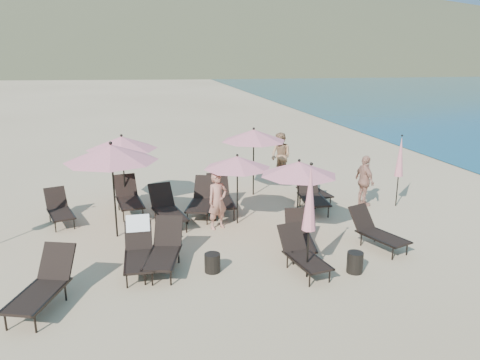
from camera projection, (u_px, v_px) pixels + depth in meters
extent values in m
plane|color=#D6BA8C|center=(283.00, 267.00, 10.52)|extent=(800.00, 800.00, 0.00)
cone|color=brown|center=(231.00, 14.00, 298.10)|extent=(690.00, 690.00, 55.00)
cone|color=brown|center=(390.00, 36.00, 356.65)|extent=(280.00, 280.00, 32.00)
cube|color=beige|center=(61.00, 27.00, 287.75)|extent=(18.00, 16.00, 38.00)
cube|color=black|center=(36.00, 297.00, 8.49)|extent=(1.04, 1.41, 0.05)
cube|color=black|center=(57.00, 261.00, 9.22)|extent=(0.78, 0.67, 0.65)
cylinder|color=black|center=(5.00, 321.00, 8.07)|extent=(0.04, 0.04, 0.36)
cylinder|color=black|center=(39.00, 291.00, 9.11)|extent=(0.04, 0.04, 0.36)
cylinder|color=black|center=(35.00, 323.00, 8.01)|extent=(0.04, 0.04, 0.36)
cylinder|color=black|center=(66.00, 292.00, 9.05)|extent=(0.04, 0.04, 0.36)
cube|color=black|center=(21.00, 294.00, 8.58)|extent=(0.52, 1.35, 0.04)
cube|color=black|center=(53.00, 296.00, 8.50)|extent=(0.52, 1.35, 0.04)
cube|color=black|center=(139.00, 261.00, 10.00)|extent=(0.62, 1.18, 0.05)
cube|color=black|center=(138.00, 235.00, 10.66)|extent=(0.61, 0.45, 0.61)
cylinder|color=black|center=(127.00, 281.00, 9.53)|extent=(0.04, 0.04, 0.33)
cylinder|color=black|center=(128.00, 260.00, 10.48)|extent=(0.04, 0.04, 0.33)
cylinder|color=black|center=(152.00, 278.00, 9.63)|extent=(0.04, 0.04, 0.33)
cylinder|color=black|center=(151.00, 258.00, 10.58)|extent=(0.04, 0.04, 0.33)
cube|color=black|center=(125.00, 261.00, 9.98)|extent=(0.06, 1.32, 0.04)
cube|color=black|center=(153.00, 259.00, 10.10)|extent=(0.06, 1.32, 0.04)
cube|color=white|center=(138.00, 223.00, 10.74)|extent=(0.53, 0.28, 0.37)
cube|color=black|center=(162.00, 258.00, 10.10)|extent=(0.92, 1.35, 0.05)
cube|color=black|center=(168.00, 231.00, 10.82)|extent=(0.73, 0.61, 0.64)
cylinder|color=black|center=(145.00, 277.00, 9.66)|extent=(0.04, 0.04, 0.35)
cylinder|color=black|center=(155.00, 256.00, 10.68)|extent=(0.04, 0.04, 0.35)
cylinder|color=black|center=(171.00, 278.00, 9.64)|extent=(0.04, 0.04, 0.35)
cylinder|color=black|center=(179.00, 256.00, 10.66)|extent=(0.04, 0.04, 0.35)
cube|color=black|center=(148.00, 257.00, 10.15)|extent=(0.38, 1.36, 0.04)
cube|color=black|center=(177.00, 257.00, 10.13)|extent=(0.38, 1.36, 0.04)
cube|color=black|center=(301.00, 243.00, 11.00)|extent=(0.78, 1.21, 0.05)
cube|color=black|center=(297.00, 221.00, 11.65)|extent=(0.65, 0.52, 0.58)
cylinder|color=black|center=(293.00, 258.00, 10.59)|extent=(0.03, 0.03, 0.32)
cylinder|color=black|center=(288.00, 242.00, 11.51)|extent=(0.03, 0.03, 0.32)
cylinder|color=black|center=(315.00, 258.00, 10.60)|extent=(0.03, 0.03, 0.32)
cylinder|color=black|center=(307.00, 241.00, 11.52)|extent=(0.03, 0.03, 0.32)
cube|color=black|center=(289.00, 242.00, 11.03)|extent=(0.27, 1.24, 0.04)
cube|color=black|center=(312.00, 242.00, 11.05)|extent=(0.27, 1.24, 0.04)
cube|color=black|center=(308.00, 261.00, 10.04)|extent=(0.77, 1.20, 0.05)
cube|color=black|center=(292.00, 237.00, 10.63)|extent=(0.64, 0.52, 0.57)
cylinder|color=black|center=(310.00, 280.00, 9.58)|extent=(0.03, 0.03, 0.32)
cylinder|color=black|center=(287.00, 261.00, 10.43)|extent=(0.03, 0.03, 0.32)
cylinder|color=black|center=(330.00, 276.00, 9.76)|extent=(0.03, 0.03, 0.32)
cylinder|color=black|center=(306.00, 258.00, 10.61)|extent=(0.03, 0.03, 0.32)
cube|color=black|center=(296.00, 262.00, 9.97)|extent=(0.26, 1.24, 0.04)
cube|color=black|center=(318.00, 258.00, 10.18)|extent=(0.26, 1.24, 0.04)
cube|color=black|center=(384.00, 238.00, 11.29)|extent=(0.94, 1.28, 0.05)
cube|color=black|center=(362.00, 217.00, 11.85)|extent=(0.70, 0.61, 0.59)
cylinder|color=black|center=(393.00, 253.00, 10.82)|extent=(0.03, 0.03, 0.32)
cylinder|color=black|center=(361.00, 240.00, 11.62)|extent=(0.03, 0.03, 0.32)
cylinder|color=black|center=(407.00, 249.00, 11.07)|extent=(0.03, 0.03, 0.32)
cylinder|color=black|center=(375.00, 236.00, 11.88)|extent=(0.03, 0.03, 0.32)
cube|color=black|center=(375.00, 239.00, 11.18)|extent=(0.47, 1.23, 0.04)
cube|color=black|center=(391.00, 234.00, 11.47)|extent=(0.47, 1.23, 0.04)
cube|color=black|center=(61.00, 214.00, 12.94)|extent=(0.88, 1.23, 0.05)
cube|color=black|center=(56.00, 198.00, 13.50)|extent=(0.67, 0.57, 0.57)
cylinder|color=black|center=(55.00, 227.00, 12.48)|extent=(0.03, 0.03, 0.32)
cylinder|color=black|center=(50.00, 216.00, 13.28)|extent=(0.03, 0.03, 0.32)
cylinder|color=black|center=(74.00, 224.00, 12.72)|extent=(0.03, 0.03, 0.32)
cylinder|color=black|center=(68.00, 213.00, 13.51)|extent=(0.03, 0.03, 0.32)
cube|color=black|center=(50.00, 215.00, 12.85)|extent=(0.41, 1.21, 0.04)
cube|color=black|center=(71.00, 212.00, 13.11)|extent=(0.41, 1.21, 0.04)
cube|color=black|center=(130.00, 203.00, 13.76)|extent=(0.83, 1.35, 0.05)
cube|color=black|center=(126.00, 186.00, 14.44)|extent=(0.72, 0.57, 0.65)
cylinder|color=black|center=(124.00, 216.00, 13.24)|extent=(0.04, 0.04, 0.36)
cylinder|color=black|center=(119.00, 205.00, 14.22)|extent=(0.04, 0.04, 0.36)
cylinder|color=black|center=(143.00, 214.00, 13.43)|extent=(0.04, 0.04, 0.36)
cylinder|color=black|center=(137.00, 203.00, 14.41)|extent=(0.04, 0.04, 0.36)
cube|color=black|center=(119.00, 203.00, 13.69)|extent=(0.25, 1.41, 0.04)
cube|color=black|center=(141.00, 201.00, 13.91)|extent=(0.25, 1.41, 0.04)
cube|color=black|center=(200.00, 206.00, 13.51)|extent=(1.02, 1.42, 0.05)
cube|color=black|center=(205.00, 187.00, 14.25)|extent=(0.78, 0.66, 0.66)
cylinder|color=black|center=(187.00, 218.00, 13.07)|extent=(0.04, 0.04, 0.36)
cylinder|color=black|center=(195.00, 206.00, 14.13)|extent=(0.04, 0.04, 0.36)
cylinder|color=black|center=(207.00, 219.00, 13.02)|extent=(0.04, 0.04, 0.36)
cylinder|color=black|center=(213.00, 206.00, 14.07)|extent=(0.04, 0.04, 0.36)
cube|color=black|center=(190.00, 204.00, 13.59)|extent=(0.49, 1.38, 0.04)
cube|color=black|center=(212.00, 205.00, 13.53)|extent=(0.49, 1.38, 0.04)
cube|color=black|center=(222.00, 202.00, 13.80)|extent=(0.71, 1.31, 0.05)
cube|color=black|center=(218.00, 184.00, 14.53)|extent=(0.68, 0.51, 0.66)
cylinder|color=black|center=(215.00, 215.00, 13.29)|extent=(0.04, 0.04, 0.36)
cylinder|color=black|center=(210.00, 203.00, 14.34)|extent=(0.04, 0.04, 0.36)
cylinder|color=black|center=(234.00, 214.00, 13.39)|extent=(0.04, 0.04, 0.36)
cylinder|color=black|center=(228.00, 202.00, 14.43)|extent=(0.04, 0.04, 0.36)
cube|color=black|center=(211.00, 202.00, 13.79)|extent=(0.10, 1.44, 0.04)
cube|color=black|center=(232.00, 201.00, 13.90)|extent=(0.10, 1.44, 0.04)
cube|color=black|center=(314.00, 200.00, 14.02)|extent=(0.78, 1.34, 0.05)
cube|color=black|center=(307.00, 182.00, 14.76)|extent=(0.71, 0.54, 0.66)
cylinder|color=black|center=(310.00, 212.00, 13.52)|extent=(0.04, 0.04, 0.36)
cylinder|color=black|center=(300.00, 201.00, 14.58)|extent=(0.04, 0.04, 0.36)
cylinder|color=black|center=(328.00, 212.00, 13.59)|extent=(0.04, 0.04, 0.36)
cylinder|color=black|center=(317.00, 200.00, 14.65)|extent=(0.04, 0.04, 0.36)
cube|color=black|center=(303.00, 200.00, 14.03)|extent=(0.17, 1.45, 0.04)
cube|color=black|center=(324.00, 199.00, 14.11)|extent=(0.17, 1.45, 0.04)
cube|color=black|center=(315.00, 193.00, 14.82)|extent=(0.77, 1.28, 0.05)
cube|color=black|center=(304.00, 177.00, 15.48)|extent=(0.68, 0.53, 0.63)
cylinder|color=black|center=(315.00, 204.00, 14.33)|extent=(0.04, 0.04, 0.34)
cylinder|color=black|center=(300.00, 194.00, 15.27)|extent=(0.04, 0.04, 0.34)
cylinder|color=black|center=(330.00, 202.00, 14.50)|extent=(0.04, 0.04, 0.34)
cylinder|color=black|center=(314.00, 193.00, 15.44)|extent=(0.04, 0.04, 0.34)
cube|color=black|center=(306.00, 193.00, 14.77)|extent=(0.21, 1.36, 0.04)
cube|color=black|center=(323.00, 191.00, 14.96)|extent=(0.21, 1.36, 0.04)
cube|color=black|center=(170.00, 215.00, 12.76)|extent=(0.92, 1.39, 0.05)
cube|color=black|center=(161.00, 195.00, 13.43)|extent=(0.75, 0.61, 0.66)
cylinder|color=black|center=(166.00, 229.00, 12.24)|extent=(0.04, 0.04, 0.36)
cylinder|color=black|center=(155.00, 216.00, 13.19)|extent=(0.04, 0.04, 0.36)
cylinder|color=black|center=(186.00, 226.00, 12.46)|extent=(0.04, 0.04, 0.36)
cylinder|color=black|center=(174.00, 214.00, 13.42)|extent=(0.04, 0.04, 0.36)
cube|color=black|center=(158.00, 215.00, 12.68)|extent=(0.35, 1.41, 0.04)
cube|color=black|center=(181.00, 212.00, 12.93)|extent=(0.35, 1.41, 0.04)
cylinder|color=black|center=(114.00, 194.00, 11.94)|extent=(0.05, 0.05, 2.35)
cone|color=pink|center=(111.00, 153.00, 11.66)|extent=(2.35, 2.35, 0.43)
sphere|color=black|center=(110.00, 143.00, 11.59)|extent=(0.09, 0.09, 0.09)
cylinder|color=black|center=(237.00, 192.00, 12.95)|extent=(0.04, 0.04, 1.86)
cone|color=pink|center=(237.00, 162.00, 12.72)|extent=(1.86, 1.86, 0.34)
sphere|color=black|center=(237.00, 155.00, 12.67)|extent=(0.07, 0.07, 0.07)
cylinder|color=black|center=(298.00, 202.00, 11.90)|extent=(0.04, 0.04, 1.95)
cone|color=pink|center=(299.00, 168.00, 11.67)|extent=(1.95, 1.95, 0.35)
sphere|color=black|center=(299.00, 160.00, 11.61)|extent=(0.07, 0.07, 0.07)
cylinder|color=black|center=(124.00, 174.00, 14.30)|extent=(0.04, 0.04, 2.13)
cone|color=pink|center=(122.00, 143.00, 14.04)|extent=(2.13, 2.13, 0.39)
sphere|color=black|center=(121.00, 135.00, 13.98)|extent=(0.08, 0.08, 0.08)
cylinder|color=black|center=(253.00, 164.00, 15.54)|extent=(0.04, 0.04, 2.13)
cone|color=pink|center=(254.00, 135.00, 15.28)|extent=(2.13, 2.13, 0.39)
sphere|color=black|center=(254.00, 129.00, 15.22)|extent=(0.08, 0.08, 0.08)
cylinder|color=black|center=(308.00, 254.00, 9.90)|extent=(0.04, 0.04, 1.09)
cone|color=pink|center=(310.00, 198.00, 9.57)|extent=(0.30, 0.30, 1.38)
sphere|color=black|center=(311.00, 164.00, 9.38)|extent=(0.07, 0.07, 0.07)
cylinder|color=black|center=(397.00, 191.00, 14.55)|extent=(0.04, 0.04, 0.97)
cone|color=pink|center=(400.00, 156.00, 14.25)|extent=(0.26, 0.26, 1.23)
sphere|color=black|center=(402.00, 136.00, 14.08)|extent=(0.06, 0.06, 0.06)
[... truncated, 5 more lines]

